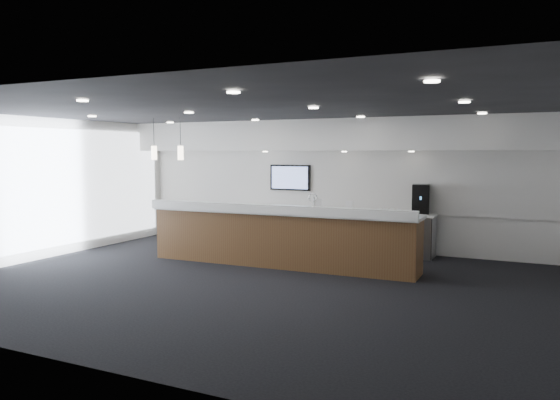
% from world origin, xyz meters
% --- Properties ---
extents(ground, '(10.00, 10.00, 0.00)m').
position_xyz_m(ground, '(0.00, 0.00, 0.00)').
color(ground, black).
rests_on(ground, ground).
extents(ceiling, '(10.00, 8.00, 0.02)m').
position_xyz_m(ceiling, '(0.00, 0.00, 3.00)').
color(ceiling, black).
rests_on(ceiling, back_wall).
extents(back_wall, '(10.00, 0.02, 3.00)m').
position_xyz_m(back_wall, '(0.00, 4.00, 1.50)').
color(back_wall, silver).
rests_on(back_wall, ground).
extents(left_wall, '(0.02, 8.00, 3.00)m').
position_xyz_m(left_wall, '(-5.00, 0.00, 1.50)').
color(left_wall, silver).
rests_on(left_wall, ground).
extents(soffit_bulkhead, '(10.00, 0.90, 0.70)m').
position_xyz_m(soffit_bulkhead, '(0.00, 3.55, 2.65)').
color(soffit_bulkhead, silver).
rests_on(soffit_bulkhead, back_wall).
extents(alcove_panel, '(9.80, 0.06, 1.40)m').
position_xyz_m(alcove_panel, '(0.00, 3.97, 1.60)').
color(alcove_panel, silver).
rests_on(alcove_panel, back_wall).
extents(window_blinds_wall, '(0.04, 7.36, 2.55)m').
position_xyz_m(window_blinds_wall, '(-4.96, 0.00, 1.50)').
color(window_blinds_wall, white).
rests_on(window_blinds_wall, left_wall).
extents(back_credenza, '(5.06, 0.66, 0.95)m').
position_xyz_m(back_credenza, '(-0.00, 3.64, 0.48)').
color(back_credenza, '#94989C').
rests_on(back_credenza, ground).
extents(wall_tv, '(1.05, 0.08, 0.62)m').
position_xyz_m(wall_tv, '(-1.00, 3.91, 1.65)').
color(wall_tv, black).
rests_on(wall_tv, back_wall).
extents(pendant_left, '(0.12, 0.12, 0.30)m').
position_xyz_m(pendant_left, '(-2.40, 0.80, 2.25)').
color(pendant_left, '#FFE9C6').
rests_on(pendant_left, ceiling).
extents(pendant_right, '(0.12, 0.12, 0.30)m').
position_xyz_m(pendant_right, '(-3.10, 0.80, 2.25)').
color(pendant_right, '#FFE9C6').
rests_on(pendant_right, ceiling).
extents(ceiling_can_lights, '(7.00, 5.00, 0.02)m').
position_xyz_m(ceiling_can_lights, '(0.00, 0.00, 2.97)').
color(ceiling_can_lights, white).
rests_on(ceiling_can_lights, ceiling).
extents(service_counter, '(5.58, 1.04, 1.49)m').
position_xyz_m(service_counter, '(-0.14, 1.57, 0.57)').
color(service_counter, '#56341C').
rests_on(service_counter, ground).
extents(coffee_machine, '(0.42, 0.51, 0.63)m').
position_xyz_m(coffee_machine, '(2.19, 3.71, 1.26)').
color(coffee_machine, black).
rests_on(coffee_machine, back_credenza).
extents(info_sign_left, '(0.18, 0.06, 0.25)m').
position_xyz_m(info_sign_left, '(-0.11, 3.52, 1.07)').
color(info_sign_left, silver).
rests_on(info_sign_left, back_credenza).
extents(info_sign_right, '(0.16, 0.03, 0.22)m').
position_xyz_m(info_sign_right, '(0.62, 3.58, 1.06)').
color(info_sign_right, silver).
rests_on(info_sign_right, back_credenza).
extents(cup_0, '(0.10, 0.10, 0.09)m').
position_xyz_m(cup_0, '(1.75, 3.53, 1.00)').
color(cup_0, white).
rests_on(cup_0, back_credenza).
extents(cup_1, '(0.14, 0.14, 0.09)m').
position_xyz_m(cup_1, '(1.61, 3.53, 1.00)').
color(cup_1, white).
rests_on(cup_1, back_credenza).
extents(cup_2, '(0.12, 0.12, 0.09)m').
position_xyz_m(cup_2, '(1.47, 3.53, 1.00)').
color(cup_2, white).
rests_on(cup_2, back_credenza).
extents(cup_3, '(0.13, 0.13, 0.09)m').
position_xyz_m(cup_3, '(1.33, 3.53, 1.00)').
color(cup_3, white).
rests_on(cup_3, back_credenza).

